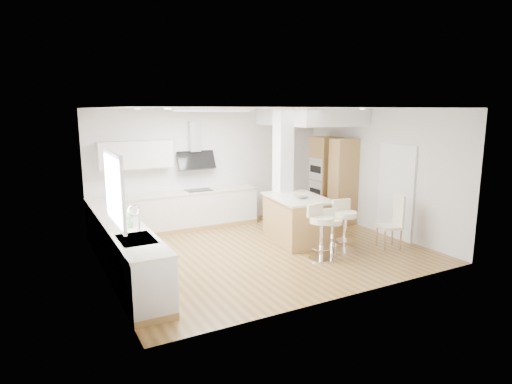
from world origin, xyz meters
TOP-DOWN VIEW (x-y plane):
  - ground at (0.00, 0.00)m, footprint 6.00×6.00m
  - ceiling at (0.00, 0.00)m, footprint 6.00×5.00m
  - wall_back at (0.00, 2.50)m, footprint 6.00×0.04m
  - wall_left at (-3.00, 0.00)m, footprint 0.04×5.00m
  - wall_right at (3.00, 0.00)m, footprint 0.04×5.00m
  - skylight at (-0.79, 0.60)m, footprint 4.10×2.10m
  - window_left at (-2.96, -0.90)m, footprint 0.06×1.28m
  - doorway_right at (2.97, -0.60)m, footprint 0.05×1.00m
  - counter_left at (-2.70, 0.23)m, footprint 0.63×4.50m
  - counter_back at (-0.91, 2.22)m, footprint 3.62×0.63m
  - pillar at (1.05, 0.95)m, footprint 0.35×0.35m
  - soffit at (2.10, 1.40)m, footprint 1.78×2.20m
  - oven_column at (2.68, 1.23)m, footprint 0.63×1.21m
  - peninsula at (0.95, 0.19)m, footprint 1.24×1.70m
  - bar_stool_a at (0.68, -0.99)m, footprint 0.57×0.57m
  - bar_stool_b at (1.08, -0.82)m, footprint 0.44×0.44m
  - bar_stool_c at (1.40, -0.82)m, footprint 0.51×0.51m
  - dining_chair at (2.40, -1.14)m, footprint 0.54×0.54m

SIDE VIEW (x-z plane):
  - ground at x=0.00m, z-range 0.00..0.00m
  - ceiling at x=0.00m, z-range -0.01..0.01m
  - counter_left at x=-2.70m, z-range -0.22..1.13m
  - peninsula at x=0.95m, z-range -0.03..1.01m
  - bar_stool_b at x=1.08m, z-range 0.05..0.93m
  - bar_stool_c at x=1.40m, z-range 0.06..1.09m
  - bar_stool_a at x=0.68m, z-range 0.06..1.11m
  - dining_chair at x=2.40m, z-range 0.04..1.14m
  - counter_back at x=-0.91m, z-range -0.55..1.95m
  - doorway_right at x=2.97m, z-range -0.05..2.05m
  - oven_column at x=2.68m, z-range 0.00..2.10m
  - wall_back at x=0.00m, z-range 0.00..2.80m
  - wall_left at x=-3.00m, z-range 0.00..2.80m
  - wall_right at x=3.00m, z-range 0.00..2.80m
  - pillar at x=1.05m, z-range 0.00..2.80m
  - window_left at x=-2.96m, z-range 1.16..2.23m
  - soffit at x=2.10m, z-range 2.40..2.80m
  - skylight at x=-0.79m, z-range 2.74..2.80m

